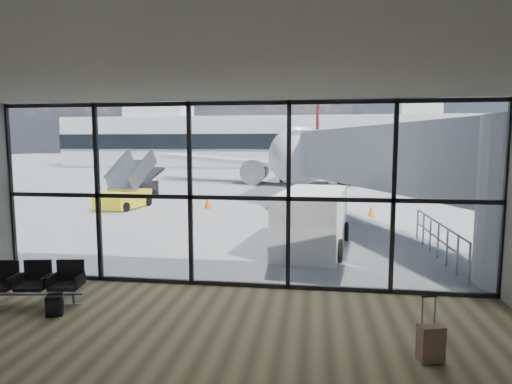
% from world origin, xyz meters
% --- Properties ---
extents(ground, '(220.00, 220.00, 0.00)m').
position_xyz_m(ground, '(0.00, 40.00, 0.00)').
color(ground, slate).
rests_on(ground, ground).
extents(lounge_shell, '(12.02, 8.01, 4.51)m').
position_xyz_m(lounge_shell, '(0.00, -4.80, 2.65)').
color(lounge_shell, brown).
rests_on(lounge_shell, ground).
extents(glass_curtain_wall, '(12.10, 0.12, 4.50)m').
position_xyz_m(glass_curtain_wall, '(0.00, 0.00, 2.25)').
color(glass_curtain_wall, white).
rests_on(glass_curtain_wall, ground).
extents(jet_bridge, '(8.00, 16.50, 4.33)m').
position_xyz_m(jet_bridge, '(4.90, 7.07, 2.76)').
color(jet_bridge, gray).
rests_on(jet_bridge, ground).
extents(apron_railing, '(0.06, 5.46, 1.11)m').
position_xyz_m(apron_railing, '(5.60, 3.50, 0.72)').
color(apron_railing, gray).
rests_on(apron_railing, ground).
extents(far_terminal, '(80.00, 12.20, 11.00)m').
position_xyz_m(far_terminal, '(-0.59, 61.97, 4.21)').
color(far_terminal, silver).
rests_on(far_terminal, ground).
extents(tree_0, '(4.95, 4.95, 7.12)m').
position_xyz_m(tree_0, '(-45.00, 72.00, 4.63)').
color(tree_0, '#382619').
rests_on(tree_0, ground).
extents(tree_1, '(5.61, 5.61, 8.07)m').
position_xyz_m(tree_1, '(-39.00, 72.00, 5.25)').
color(tree_1, '#382619').
rests_on(tree_1, ground).
extents(tree_2, '(6.27, 6.27, 9.03)m').
position_xyz_m(tree_2, '(-33.00, 72.00, 5.88)').
color(tree_2, '#382619').
rests_on(tree_2, ground).
extents(tree_3, '(4.95, 4.95, 7.12)m').
position_xyz_m(tree_3, '(-27.00, 72.00, 4.63)').
color(tree_3, '#382619').
rests_on(tree_3, ground).
extents(tree_4, '(5.61, 5.61, 8.07)m').
position_xyz_m(tree_4, '(-21.00, 72.00, 5.25)').
color(tree_4, '#382619').
rests_on(tree_4, ground).
extents(tree_5, '(6.27, 6.27, 9.03)m').
position_xyz_m(tree_5, '(-15.00, 72.00, 5.88)').
color(tree_5, '#382619').
rests_on(tree_5, ground).
extents(seating_row, '(2.09, 0.91, 0.93)m').
position_xyz_m(seating_row, '(-4.23, -1.69, 0.51)').
color(seating_row, gray).
rests_on(seating_row, ground).
extents(backpack, '(0.36, 0.36, 0.46)m').
position_xyz_m(backpack, '(-3.39, -2.32, 0.22)').
color(backpack, black).
rests_on(backpack, ground).
extents(suitcase, '(0.44, 0.36, 1.06)m').
position_xyz_m(suitcase, '(3.69, -3.22, 0.32)').
color(suitcase, brown).
rests_on(suitcase, ground).
extents(airliner, '(30.39, 35.20, 9.06)m').
position_xyz_m(airliner, '(1.45, 30.55, 2.76)').
color(airliner, silver).
rests_on(airliner, ground).
extents(service_van, '(2.65, 4.71, 1.95)m').
position_xyz_m(service_van, '(1.74, 4.06, 1.00)').
color(service_van, white).
rests_on(service_van, ground).
extents(belt_loader, '(2.24, 4.45, 1.96)m').
position_xyz_m(belt_loader, '(-9.45, 15.65, 0.66)').
color(belt_loader, black).
rests_on(belt_loader, ground).
extents(mobile_stairs, '(2.39, 3.90, 2.58)m').
position_xyz_m(mobile_stairs, '(-8.65, 12.26, 0.62)').
color(mobile_stairs, yellow).
rests_on(mobile_stairs, ground).
extents(traffic_cone_a, '(0.44, 0.44, 0.63)m').
position_xyz_m(traffic_cone_a, '(-4.00, 12.65, 0.30)').
color(traffic_cone_a, orange).
rests_on(traffic_cone_a, ground).
extents(traffic_cone_c, '(0.37, 0.37, 0.52)m').
position_xyz_m(traffic_cone_c, '(4.58, 11.14, 0.25)').
color(traffic_cone_c, orange).
rests_on(traffic_cone_c, ground).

